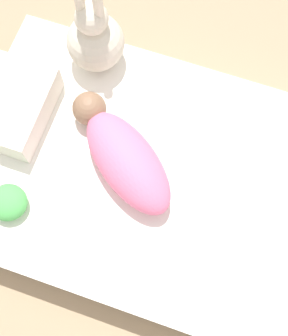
% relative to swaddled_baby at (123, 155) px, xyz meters
% --- Properties ---
extents(ground_plane, '(12.00, 12.00, 0.00)m').
position_rel_swaddled_baby_xyz_m(ground_plane, '(-0.13, 0.01, -0.23)').
color(ground_plane, '#9E8466').
extents(bed_mattress, '(1.32, 0.87, 0.17)m').
position_rel_swaddled_baby_xyz_m(bed_mattress, '(-0.13, 0.01, -0.15)').
color(bed_mattress, white).
rests_on(bed_mattress, ground_plane).
extents(swaddled_baby, '(0.45, 0.39, 0.13)m').
position_rel_swaddled_baby_xyz_m(swaddled_baby, '(0.00, 0.00, 0.00)').
color(swaddled_baby, pink).
rests_on(swaddled_baby, bed_mattress).
extents(pillow, '(0.28, 0.31, 0.11)m').
position_rel_swaddled_baby_xyz_m(pillow, '(0.43, -0.05, -0.01)').
color(pillow, white).
rests_on(pillow, bed_mattress).
extents(bunny_plush, '(0.20, 0.20, 0.38)m').
position_rel_swaddled_baby_xyz_m(bunny_plush, '(0.22, -0.34, 0.06)').
color(bunny_plush, beige).
rests_on(bunny_plush, bed_mattress).
extents(turtle_plush, '(0.16, 0.12, 0.07)m').
position_rel_swaddled_baby_xyz_m(turtle_plush, '(0.30, 0.26, -0.03)').
color(turtle_plush, '#51B756').
rests_on(turtle_plush, bed_mattress).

